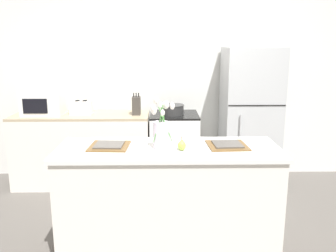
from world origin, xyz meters
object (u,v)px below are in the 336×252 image
(plate_setting_left, at_px, (109,146))
(plate_setting_right, at_px, (227,145))
(knife_block, at_px, (136,106))
(cooking_pot, at_px, (172,110))
(stove_range, at_px, (174,149))
(flower_vase, at_px, (161,130))
(microwave, at_px, (44,104))
(refrigerator, at_px, (249,117))
(pear_figurine, at_px, (182,145))
(toaster, at_px, (81,107))

(plate_setting_left, relative_size, plate_setting_right, 1.00)
(plate_setting_right, distance_m, knife_block, 1.76)
(cooking_pot, xyz_separation_m, knife_block, (-0.45, 0.00, 0.05))
(stove_range, height_order, flower_vase, flower_vase)
(plate_setting_left, bearing_deg, stove_range, 69.69)
(knife_block, bearing_deg, microwave, 178.53)
(plate_setting_right, relative_size, knife_block, 1.22)
(flower_vase, height_order, plate_setting_left, flower_vase)
(plate_setting_right, bearing_deg, cooking_pot, 104.72)
(flower_vase, bearing_deg, knife_block, 101.07)
(cooking_pot, bearing_deg, refrigerator, 2.06)
(pear_figurine, relative_size, plate_setting_right, 0.33)
(pear_figurine, bearing_deg, plate_setting_left, 169.29)
(stove_range, height_order, plate_setting_right, plate_setting_right)
(flower_vase, xyz_separation_m, plate_setting_right, (0.54, 0.04, -0.14))
(flower_vase, bearing_deg, pear_figurine, -22.55)
(flower_vase, xyz_separation_m, toaster, (-0.99, 1.61, -0.10))
(refrigerator, xyz_separation_m, knife_block, (-1.42, -0.03, 0.16))
(stove_range, xyz_separation_m, cooking_pot, (-0.02, -0.03, 0.52))
(refrigerator, height_order, toaster, refrigerator)
(pear_figurine, bearing_deg, stove_range, 90.08)
(cooking_pot, bearing_deg, microwave, 178.79)
(pear_figurine, bearing_deg, refrigerator, 60.61)
(flower_vase, bearing_deg, microwave, 132.04)
(stove_range, height_order, toaster, toaster)
(toaster, relative_size, microwave, 0.58)
(pear_figurine, bearing_deg, toaster, 124.47)
(stove_range, relative_size, flower_vase, 2.23)
(plate_setting_right, relative_size, cooking_pot, 1.15)
(plate_setting_right, distance_m, microwave, 2.54)
(refrigerator, distance_m, knife_block, 1.43)
(cooking_pot, bearing_deg, stove_range, 57.05)
(stove_range, distance_m, microwave, 1.72)
(stove_range, bearing_deg, flower_vase, -95.57)
(plate_setting_right, bearing_deg, pear_figurine, -163.76)
(microwave, bearing_deg, toaster, -0.12)
(knife_block, bearing_deg, refrigerator, 1.24)
(microwave, height_order, knife_block, same)
(flower_vase, distance_m, cooking_pot, 1.59)
(toaster, bearing_deg, flower_vase, -58.38)
(refrigerator, xyz_separation_m, toaster, (-2.10, -0.00, 0.13))
(plate_setting_right, height_order, microwave, microwave)
(plate_setting_left, bearing_deg, toaster, 109.94)
(stove_range, xyz_separation_m, toaster, (-1.15, -0.00, 0.54))
(pear_figurine, relative_size, plate_setting_left, 0.33)
(pear_figurine, distance_m, toaster, 2.04)
(toaster, height_order, microwave, microwave)
(pear_figurine, relative_size, microwave, 0.23)
(toaster, bearing_deg, plate_setting_left, -70.06)
(pear_figurine, xyz_separation_m, toaster, (-1.15, 1.68, 0.01))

